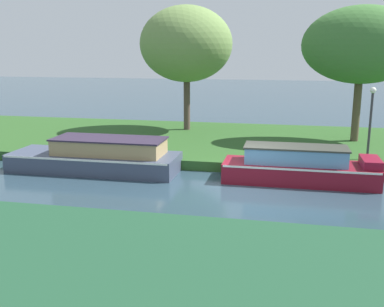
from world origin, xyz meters
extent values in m
plane|color=#293F4D|center=(0.00, 0.00, 0.00)|extent=(120.00, 120.00, 0.00)
cube|color=#295221|center=(0.00, 7.00, 0.20)|extent=(72.00, 10.00, 0.40)
cube|color=#3F485E|center=(-5.90, 1.20, 0.36)|extent=(6.77, 2.16, 0.72)
cube|color=white|center=(-5.90, 1.20, 0.68)|extent=(6.64, 2.19, 0.07)
cube|color=tan|center=(-5.24, 1.20, 1.02)|extent=(4.33, 1.65, 0.59)
cube|color=#2F2438|center=(-5.24, 1.20, 1.34)|extent=(4.43, 1.73, 0.06)
cube|color=maroon|center=(2.12, 1.20, 0.36)|extent=(5.52, 1.66, 0.73)
cube|color=silver|center=(2.12, 1.20, 0.69)|extent=(5.41, 1.69, 0.07)
cube|color=#5F92BC|center=(1.96, 1.20, 1.01)|extent=(3.60, 1.26, 0.57)
cube|color=#34362F|center=(1.96, 1.20, 1.33)|extent=(3.70, 1.33, 0.06)
cube|color=maroon|center=(4.56, 1.20, 0.88)|extent=(0.64, 1.39, 0.31)
cylinder|color=brown|center=(-3.87, 9.25, 2.18)|extent=(0.35, 0.35, 3.56)
ellipsoid|color=#6F8E4B|center=(-3.87, 9.07, 5.07)|extent=(4.98, 4.62, 4.04)
cylinder|color=brown|center=(4.87, 7.74, 2.20)|extent=(0.37, 0.37, 3.59)
ellipsoid|color=#3F7234|center=(4.87, 7.59, 4.99)|extent=(5.56, 3.51, 3.61)
cylinder|color=#333338|center=(4.88, 3.80, 1.74)|extent=(0.10, 0.10, 2.68)
sphere|color=white|center=(4.88, 3.80, 3.20)|extent=(0.24, 0.24, 0.24)
camera|label=1|loc=(1.57, -15.28, 4.75)|focal=42.43mm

